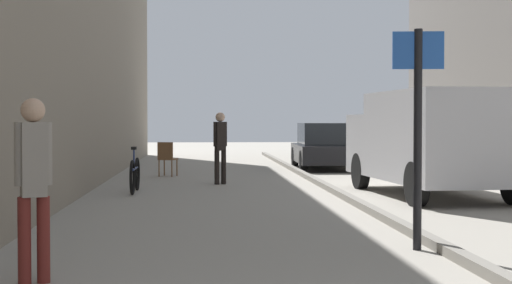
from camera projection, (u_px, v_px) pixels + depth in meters
ground_plane at (264, 200)px, 14.97m from camera, size 80.00×80.00×0.00m
kerb_strip at (346, 196)px, 15.07m from camera, size 0.16×40.00×0.12m
pedestrian_main_foreground at (220, 143)px, 18.63m from camera, size 0.33×0.25×1.72m
pedestrian_mid_block at (33, 177)px, 7.27m from camera, size 0.33×0.26×1.74m
delivery_van at (431, 139)px, 15.70m from camera, size 2.43×5.34×2.10m
parked_car at (325, 146)px, 24.60m from camera, size 1.96×4.26×1.45m
street_sign_post at (418, 119)px, 9.15m from camera, size 0.60×0.10×2.60m
bicycle_leaning at (135, 175)px, 16.50m from camera, size 0.10×1.77×0.98m
cafe_chair_near_window at (167, 156)px, 21.29m from camera, size 0.56×0.56×0.94m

